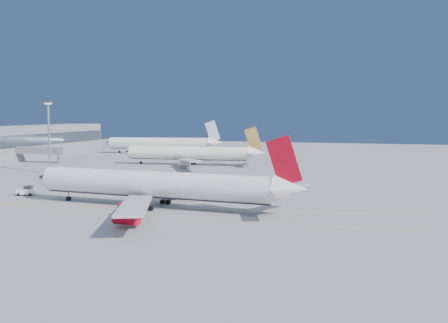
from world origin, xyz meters
TOP-DOWN VIEW (x-y plane):
  - ground at (0.00, 0.00)m, footprint 500.00×500.00m
  - terminal at (-114.93, 85.00)m, footprint 18.40×110.00m
  - jet_bridge at (-93.11, 72.00)m, footprint 23.60×3.60m
  - taxiway_lines at (-14.71, 6.34)m, footprint 118.86×140.00m
  - airliner_virgin at (-5.16, -6.33)m, footprint 67.10×60.15m
  - airliner_etihad at (-30.05, 81.04)m, footprint 60.23×55.42m
  - airliner_third at (-65.09, 131.10)m, footprint 64.27×58.69m
  - pushback_tug at (-44.16, -1.01)m, footprint 4.74×3.55m
  - light_mast at (-66.43, 39.55)m, footprint 2.13×2.13m

SIDE VIEW (x-z plane):
  - ground at x=0.00m, z-range 0.00..0.00m
  - taxiway_lines at x=-14.71m, z-range 0.00..0.02m
  - pushback_tug at x=-44.16m, z-range -0.09..2.34m
  - airliner_etihad at x=-30.05m, z-range -3.07..12.64m
  - airliner_virgin at x=-5.16m, z-range -3.28..13.26m
  - jet_bridge at x=-93.11m, z-range 1.72..8.62m
  - airliner_third at x=-65.09m, z-range -3.41..13.86m
  - terminal at x=-114.93m, z-range 0.01..15.01m
  - light_mast at x=-66.43m, z-range 2.22..26.85m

